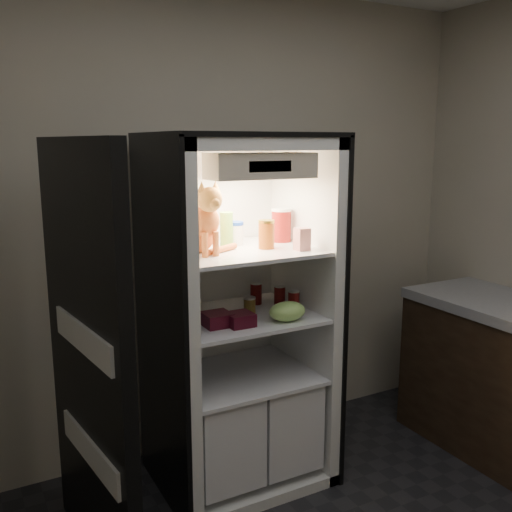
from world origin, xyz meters
The scene contains 16 objects.
room_shell centered at (0.00, 0.00, 1.62)m, with size 3.60×3.60×3.60m.
refrigerator centered at (0.00, 1.38, 0.79)m, with size 0.90×0.72×1.88m.
fridge_door centered at (-0.84, 1.08, 0.91)m, with size 0.17×0.87×1.85m.
tabby_cat centered at (-0.22, 1.31, 1.43)m, with size 0.31×0.35×0.36m.
parmesan_shaker centered at (-0.03, 1.42, 1.38)m, with size 0.07×0.07×0.18m.
mayo_tub centered at (0.03, 1.44, 1.35)m, with size 0.09×0.09×0.12m.
salsa_jar centered at (0.12, 1.27, 1.36)m, with size 0.08×0.08×0.15m.
pepper_jar centered at (0.30, 1.41, 1.38)m, with size 0.11×0.11×0.18m.
cream_carton centered at (0.26, 1.14, 1.35)m, with size 0.07×0.07×0.11m, color silver.
soda_can_a centered at (0.16, 1.46, 1.00)m, with size 0.06×0.06×0.12m.
soda_can_b centered at (0.25, 1.36, 1.00)m, with size 0.06×0.06×0.11m.
soda_can_c centered at (0.27, 1.23, 1.00)m, with size 0.06×0.06×0.11m.
condiment_jar centered at (0.05, 1.32, 0.98)m, with size 0.06×0.06×0.09m.
grape_bag centered at (0.16, 1.12, 0.99)m, with size 0.20×0.14×0.10m, color #8BC45B.
berry_box_left centered at (-0.19, 1.21, 0.97)m, with size 0.13×0.13×0.07m, color #490C18.
berry_box_right centered at (-0.09, 1.16, 0.97)m, with size 0.13×0.13×0.06m, color #490C18.
Camera 1 is at (-1.30, -1.24, 1.83)m, focal length 40.00 mm.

